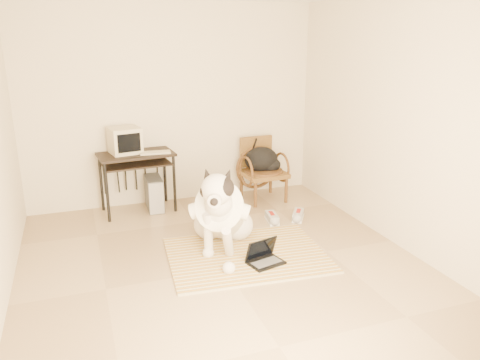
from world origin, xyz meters
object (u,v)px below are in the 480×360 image
dog (221,213)px  computer_desk (136,162)px  rattan_chair (262,169)px  crt_monitor (125,140)px  pc_tower (154,193)px  backpack (263,160)px  laptop (264,257)px

dog → computer_desk: dog is taller
rattan_chair → crt_monitor: bearing=175.2°
computer_desk → pc_tower: bearing=3.5°
pc_tower → backpack: (1.54, -0.10, 0.35)m
laptop → computer_desk: 2.29m
pc_tower → computer_desk: bearing=-176.5°
laptop → rattan_chair: rattan_chair is taller
computer_desk → pc_tower: (0.21, 0.01, -0.46)m
dog → pc_tower: dog is taller
dog → crt_monitor: size_ratio=3.24×
pc_tower → rattan_chair: 1.55m
crt_monitor → rattan_chair: (1.85, -0.16, -0.52)m
computer_desk → backpack: 1.75m
crt_monitor → rattan_chair: 1.93m
crt_monitor → rattan_chair: size_ratio=0.49×
computer_desk → rattan_chair: (1.74, -0.08, -0.24)m
crt_monitor → dog: bearing=-61.3°
rattan_chair → backpack: bearing=-7.6°
laptop → rattan_chair: 2.06m
crt_monitor → pc_tower: bearing=-10.4°
dog → rattan_chair: size_ratio=1.60×
crt_monitor → rattan_chair: crt_monitor is taller
crt_monitor → backpack: size_ratio=0.86×
dog → backpack: bearing=52.2°
crt_monitor → computer_desk: bearing=-31.4°
crt_monitor → laptop: bearing=-61.6°
rattan_chair → backpack: size_ratio=1.74×
computer_desk → crt_monitor: crt_monitor is taller
computer_desk → crt_monitor: 0.31m
crt_monitor → backpack: (1.87, -0.16, -0.40)m
rattan_chair → backpack: (0.01, -0.00, 0.13)m
crt_monitor → pc_tower: crt_monitor is taller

